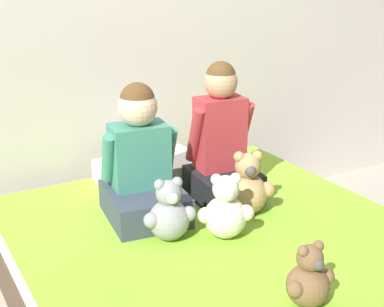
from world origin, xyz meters
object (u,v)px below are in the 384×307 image
object	(u,v)px
child_on_right	(221,143)
teddy_bear_held_by_left_child	(169,214)
bed	(234,287)
child_on_left	(141,165)
teddy_bear_held_by_right_child	(247,188)
teddy_bear_between_children	(225,211)
teddy_bear_at_foot_of_bed	(309,280)
pillow_at_headboard	(151,170)

from	to	relation	value
child_on_right	teddy_bear_held_by_left_child	world-z (taller)	child_on_right
bed	child_on_left	world-z (taller)	child_on_left
teddy_bear_held_by_right_child	teddy_bear_between_children	bearing A→B (deg)	-124.79
child_on_left	teddy_bear_at_foot_of_bed	world-z (taller)	child_on_left
child_on_right	teddy_bear_held_by_left_child	bearing A→B (deg)	-142.31
teddy_bear_held_by_right_child	teddy_bear_at_foot_of_bed	size ratio (longest dim) A/B	1.30
teddy_bear_held_by_left_child	pillow_at_headboard	xyz separation A→B (m)	(0.22, 0.61, -0.06)
teddy_bear_held_by_right_child	pillow_at_headboard	world-z (taller)	teddy_bear_held_by_right_child
teddy_bear_held_by_right_child	teddy_bear_held_by_left_child	bearing A→B (deg)	-153.03
bed	teddy_bear_between_children	distance (m)	0.33
teddy_bear_between_children	teddy_bear_at_foot_of_bed	world-z (taller)	teddy_bear_between_children
teddy_bear_between_children	pillow_at_headboard	size ratio (longest dim) A/B	0.53
child_on_left	child_on_right	world-z (taller)	child_on_right
bed	teddy_bear_at_foot_of_bed	size ratio (longest dim) A/B	8.52
teddy_bear_held_by_left_child	teddy_bear_at_foot_of_bed	xyz separation A→B (m)	(0.18, -0.63, -0.02)
child_on_left	teddy_bear_held_by_right_child	bearing A→B (deg)	-21.32
teddy_bear_held_by_left_child	teddy_bear_held_by_right_child	bearing A→B (deg)	13.43
teddy_bear_held_by_right_child	teddy_bear_between_children	world-z (taller)	teddy_bear_held_by_right_child
child_on_right	pillow_at_headboard	distance (m)	0.46
child_on_left	pillow_at_headboard	world-z (taller)	child_on_left
child_on_left	child_on_right	size ratio (longest dim) A/B	0.91
bed	teddy_bear_held_by_left_child	xyz separation A→B (m)	(-0.22, 0.17, 0.32)
teddy_bear_at_foot_of_bed	teddy_bear_between_children	bearing A→B (deg)	86.05
child_on_right	teddy_bear_held_by_right_child	world-z (taller)	child_on_right
child_on_left	child_on_right	distance (m)	0.42
teddy_bear_between_children	teddy_bear_held_by_left_child	bearing A→B (deg)	176.24
teddy_bear_between_children	pillow_at_headboard	xyz separation A→B (m)	(0.01, 0.71, -0.06)
bed	child_on_right	bearing A→B (deg)	64.40
child_on_right	teddy_bear_between_children	size ratio (longest dim) A/B	2.34
teddy_bear_held_by_right_child	teddy_bear_between_children	size ratio (longest dim) A/B	1.06
teddy_bear_at_foot_of_bed	teddy_bear_held_by_right_child	bearing A→B (deg)	69.57
teddy_bear_between_children	bed	bearing A→B (deg)	-62.64
teddy_bear_held_by_right_child	pillow_at_headboard	distance (m)	0.61
child_on_left	teddy_bear_at_foot_of_bed	xyz separation A→B (m)	(0.18, -0.90, -0.14)
child_on_right	child_on_left	bearing A→B (deg)	-174.83
teddy_bear_between_children	teddy_bear_at_foot_of_bed	distance (m)	0.54
bed	teddy_bear_between_children	bearing A→B (deg)	95.60
teddy_bear_between_children	child_on_right	bearing A→B (deg)	81.27
teddy_bear_held_by_left_child	teddy_bear_between_children	size ratio (longest dim) A/B	0.95
teddy_bear_held_by_left_child	teddy_bear_at_foot_of_bed	bearing A→B (deg)	-65.89
teddy_bear_held_by_left_child	teddy_bear_at_foot_of_bed	distance (m)	0.66
bed	child_on_right	world-z (taller)	child_on_right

